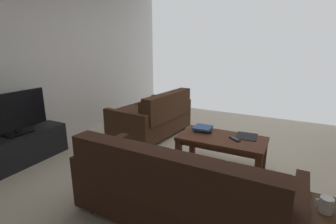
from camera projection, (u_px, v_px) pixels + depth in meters
The scene contains 11 objects.
ground_plane at pixel (199, 172), 3.16m from camera, with size 4.99×5.92×0.01m, color beige.
wall_right at pixel (52, 55), 3.91m from camera, with size 0.12×5.92×2.77m, color silver.
sofa_main at pixel (179, 189), 2.16m from camera, with size 1.94×0.83×0.79m.
loveseat_near at pixel (153, 116), 4.35m from camera, with size 1.00×1.46×0.78m.
coffee_table at pixel (222, 143), 3.12m from camera, with size 1.05×0.56×0.44m.
tv_stand at pixel (21, 149), 3.32m from camera, with size 0.39×1.22×0.42m.
flat_tv at pixel (15, 113), 3.19m from camera, with size 0.21×0.84×0.55m.
coffee_mug at pixel (326, 205), 1.57m from camera, with size 0.10×0.08×0.10m.
book_stack at pixel (203, 128), 3.34m from camera, with size 0.28×0.30×0.06m.
tv_remote at pixel (235, 139), 3.02m from camera, with size 0.16×0.13×0.02m.
loose_magazine at pixel (247, 136), 3.12m from camera, with size 0.25×0.28×0.01m, color black.
Camera 1 is at (-0.97, 2.71, 1.56)m, focal length 26.80 mm.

